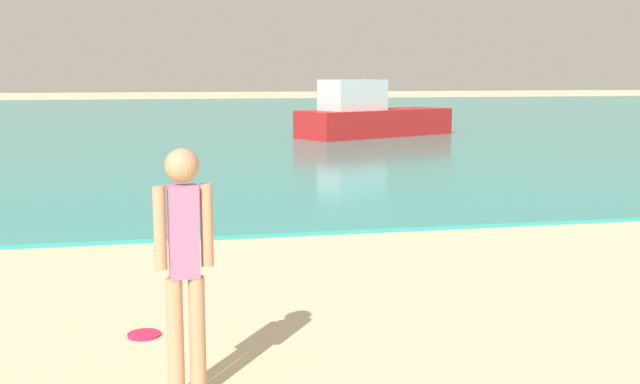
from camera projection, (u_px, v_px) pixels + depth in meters
The scene contains 4 objects.
water at pixel (196, 117), 39.71m from camera, with size 160.00×60.00×0.06m, color teal.
person_standing at pixel (184, 258), 5.24m from camera, with size 0.40×0.23×1.74m.
frisbee at pixel (144, 335), 6.62m from camera, with size 0.28×0.28×0.03m, color #E51E4C.
boat_near at pixel (371, 117), 27.17m from camera, with size 6.09×4.19×1.99m.
Camera 1 is at (-2.14, -0.23, 2.23)m, focal length 43.24 mm.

